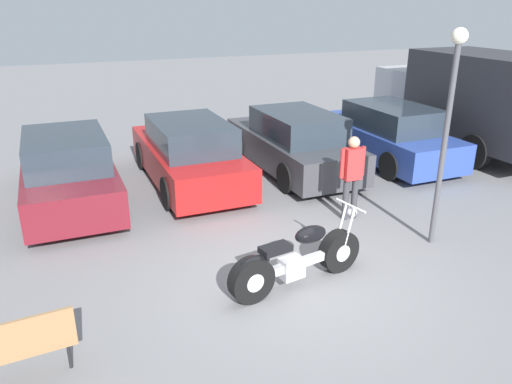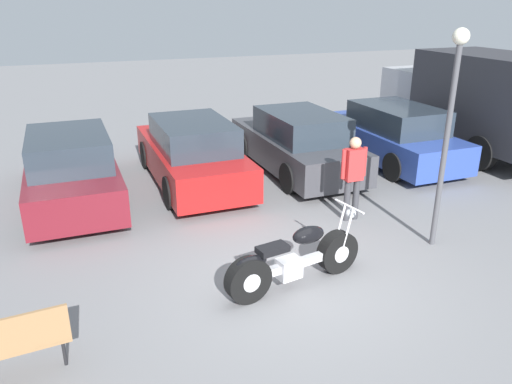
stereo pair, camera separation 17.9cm
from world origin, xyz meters
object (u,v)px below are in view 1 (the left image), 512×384
object	(u,v)px
lamp_post	(449,109)
person_standing	(352,171)
parked_car_blue	(386,134)
motorcycle	(296,260)
delivery_truck	(475,98)
parked_car_dark_grey	(293,143)
parked_car_red	(189,154)
parked_car_maroon	(68,170)

from	to	relation	value
lamp_post	person_standing	xyz separation A→B (m)	(-0.76, 1.40, -1.36)
parked_car_blue	person_standing	distance (m)	4.02
parked_car_blue	lamp_post	world-z (taller)	lamp_post
motorcycle	delivery_truck	size ratio (longest dim) A/B	0.38
parked_car_dark_grey	parked_car_red	bearing A→B (deg)	178.39
parked_car_dark_grey	person_standing	world-z (taller)	person_standing
parked_car_maroon	delivery_truck	distance (m)	10.35
parked_car_maroon	parked_car_dark_grey	world-z (taller)	same
delivery_truck	parked_car_blue	bearing A→B (deg)	176.20
parked_car_maroon	parked_car_dark_grey	xyz separation A→B (m)	(5.11, 0.09, 0.00)
delivery_truck	person_standing	size ratio (longest dim) A/B	3.61
parked_car_red	parked_car_blue	bearing A→B (deg)	-2.86
parked_car_maroon	parked_car_blue	distance (m)	7.67
delivery_truck	lamp_post	xyz separation A→B (m)	(-4.74, -4.04, 0.86)
parked_car_dark_grey	delivery_truck	bearing A→B (deg)	-3.95
parked_car_maroon	parked_car_blue	world-z (taller)	same
lamp_post	parked_car_maroon	bearing A→B (deg)	142.36
person_standing	parked_car_maroon	bearing A→B (deg)	148.91
parked_car_dark_grey	lamp_post	world-z (taller)	lamp_post
parked_car_blue	person_standing	world-z (taller)	person_standing
parked_car_maroon	parked_car_red	size ratio (longest dim) A/B	1.00
parked_car_maroon	person_standing	world-z (taller)	person_standing
motorcycle	delivery_truck	xyz separation A→B (m)	(7.53, 4.38, 1.04)
parked_car_blue	delivery_truck	distance (m)	2.76
parked_car_red	parked_car_dark_grey	xyz separation A→B (m)	(2.56, -0.07, 0.00)
parked_car_maroon	lamp_post	xyz separation A→B (m)	(5.58, -4.30, 1.62)
parked_car_maroon	parked_car_dark_grey	size ratio (longest dim) A/B	1.00
motorcycle	parked_car_blue	size ratio (longest dim) A/B	0.50
parked_car_blue	motorcycle	bearing A→B (deg)	-136.99
parked_car_dark_grey	motorcycle	bearing A→B (deg)	-116.13
parked_car_red	lamp_post	xyz separation A→B (m)	(3.02, -4.47, 1.62)
parked_car_red	parked_car_dark_grey	world-z (taller)	same
parked_car_red	person_standing	xyz separation A→B (m)	(2.26, -3.07, 0.26)
parked_car_dark_grey	parked_car_maroon	bearing A→B (deg)	-178.94
parked_car_red	parked_car_blue	distance (m)	5.12
parked_car_maroon	motorcycle	bearing A→B (deg)	-59.00
parked_car_blue	delivery_truck	size ratio (longest dim) A/B	0.77
motorcycle	parked_car_red	distance (m)	4.82
motorcycle	lamp_post	xyz separation A→B (m)	(2.79, 0.34, 1.90)
parked_car_blue	lamp_post	bearing A→B (deg)	-116.42
lamp_post	person_standing	distance (m)	2.10
parked_car_blue	delivery_truck	world-z (taller)	delivery_truck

